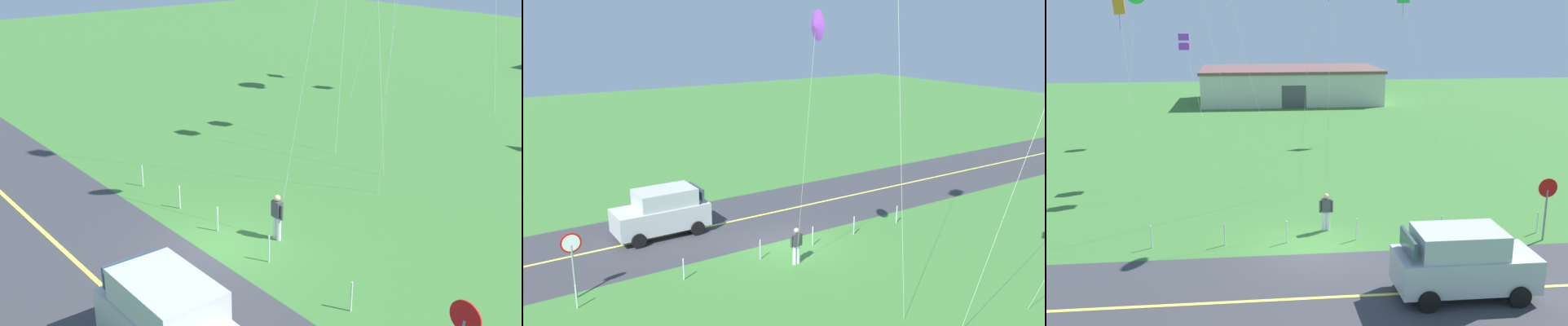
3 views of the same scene
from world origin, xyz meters
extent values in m
cube|color=#3D7533|center=(0.00, 0.00, -0.05)|extent=(120.00, 120.00, 0.10)
cube|color=#38383D|center=(0.00, -4.00, 0.00)|extent=(120.00, 7.00, 0.00)
cube|color=#E5E04C|center=(0.00, -4.00, 0.01)|extent=(120.00, 0.16, 0.00)
cube|color=#B7B7BC|center=(4.36, -4.26, 0.89)|extent=(4.40, 1.90, 1.10)
cube|color=#B7B7BC|center=(4.11, -4.26, 1.84)|extent=(2.73, 1.75, 0.80)
cube|color=#334756|center=(5.19, -4.26, 1.84)|extent=(0.10, 1.62, 0.64)
cube|color=#334756|center=(2.49, -4.26, 1.84)|extent=(0.10, 1.62, 0.60)
cylinder|color=black|center=(5.79, -3.31, 0.34)|extent=(0.68, 0.22, 0.68)
cylinder|color=black|center=(5.79, -5.21, 0.34)|extent=(0.68, 0.22, 0.68)
cylinder|color=black|center=(2.93, -3.31, 0.34)|extent=(0.68, 0.22, 0.68)
cylinder|color=black|center=(2.93, -5.21, 0.34)|extent=(0.68, 0.22, 0.68)
cylinder|color=gray|center=(9.23, -0.10, 1.05)|extent=(0.08, 0.08, 2.10)
cylinder|color=red|center=(9.23, -0.10, 2.18)|extent=(0.76, 0.04, 0.76)
cylinder|color=white|center=(9.23, -0.07, 2.18)|extent=(0.62, 0.01, 0.62)
cylinder|color=silver|center=(0.69, 1.90, 0.41)|extent=(0.16, 0.16, 0.82)
cylinder|color=silver|center=(0.87, 1.90, 0.41)|extent=(0.16, 0.16, 0.82)
cube|color=#3F3F47|center=(0.78, 1.90, 1.10)|extent=(0.36, 0.22, 0.56)
cylinder|color=#3F3F47|center=(0.54, 1.90, 1.05)|extent=(0.10, 0.10, 0.52)
cylinder|color=#3F3F47|center=(1.02, 1.90, 1.05)|extent=(0.10, 0.10, 0.52)
sphere|color=#D8AD84|center=(0.78, 1.90, 1.49)|extent=(0.22, 0.22, 0.22)
cylinder|color=silver|center=(0.95, 2.71, 4.88)|extent=(0.35, 1.63, 9.76)
cylinder|color=silver|center=(-4.83, 10.46, 3.68)|extent=(1.62, 1.98, 7.37)
cube|color=purple|center=(-5.63, 11.44, 7.61)|extent=(0.56, 0.56, 0.36)
cube|color=purple|center=(-5.63, 11.44, 7.11)|extent=(0.56, 0.56, 0.36)
cylinder|color=silver|center=(-10.61, 21.04, 4.71)|extent=(0.98, 2.16, 9.42)
cube|color=orange|center=(-11.09, 22.12, 9.42)|extent=(0.96, 0.40, 1.28)
cylinder|color=purple|center=(-11.09, 22.12, 8.52)|extent=(0.04, 0.04, 1.40)
cylinder|color=silver|center=(-2.03, 9.78, 5.06)|extent=(2.41, 1.30, 10.12)
cylinder|color=silver|center=(-9.89, 18.21, 5.08)|extent=(0.99, 2.47, 10.16)
cylinder|color=silver|center=(9.93, 19.68, 5.10)|extent=(1.91, 3.35, 10.21)
cylinder|color=orange|center=(8.98, 21.35, 9.31)|extent=(0.04, 0.04, 1.40)
cylinder|color=silver|center=(-4.45, 22.06, 5.29)|extent=(2.35, 1.58, 10.59)
cylinder|color=silver|center=(0.71, 7.24, 8.92)|extent=(1.02, 0.78, 17.85)
cube|color=beige|center=(2.20, 40.00, 1.60)|extent=(18.00, 10.00, 3.20)
cube|color=brown|center=(2.20, 40.00, 3.35)|extent=(18.36, 10.20, 0.30)
cube|color=#4C4C51|center=(2.20, 35.05, 1.10)|extent=(2.40, 0.12, 2.20)
cylinder|color=silver|center=(-6.16, 0.70, 0.45)|extent=(0.05, 0.05, 0.90)
cylinder|color=silver|center=(-3.37, 0.70, 0.45)|extent=(0.05, 0.05, 0.90)
cylinder|color=silver|center=(-0.94, 0.70, 0.45)|extent=(0.05, 0.05, 0.90)
cylinder|color=silver|center=(1.83, 0.70, 0.45)|extent=(0.05, 0.05, 0.90)
cylinder|color=silver|center=(5.32, 0.70, 0.45)|extent=(0.05, 0.05, 0.90)
cylinder|color=silver|center=(9.39, 0.70, 0.45)|extent=(0.05, 0.05, 0.90)
camera|label=1|loc=(15.46, -10.59, 9.82)|focal=44.18mm
camera|label=2|loc=(12.75, 19.40, 9.93)|focal=37.67mm
camera|label=3|loc=(-2.37, -20.45, 8.65)|focal=39.56mm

